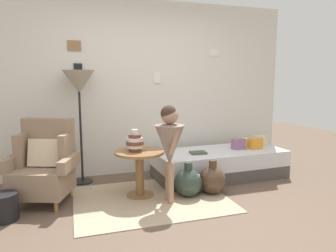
# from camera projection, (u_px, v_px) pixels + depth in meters

# --- Properties ---
(ground_plane) EXTENTS (12.00, 12.00, 0.00)m
(ground_plane) POSITION_uv_depth(u_px,v_px,m) (183.00, 225.00, 3.06)
(ground_plane) COLOR brown
(gallery_wall) EXTENTS (4.80, 0.12, 2.60)m
(gallery_wall) POSITION_uv_depth(u_px,v_px,m) (139.00, 88.00, 4.70)
(gallery_wall) COLOR silver
(gallery_wall) RESTS_ON ground
(rug) EXTENTS (1.80, 1.40, 0.01)m
(rug) POSITION_uv_depth(u_px,v_px,m) (151.00, 199.00, 3.72)
(rug) COLOR tan
(rug) RESTS_ON ground
(armchair) EXTENTS (0.88, 0.77, 0.97)m
(armchair) POSITION_uv_depth(u_px,v_px,m) (44.00, 165.00, 3.60)
(armchair) COLOR #9E7042
(armchair) RESTS_ON ground
(daybed) EXTENTS (1.93, 0.88, 0.40)m
(daybed) POSITION_uv_depth(u_px,v_px,m) (219.00, 164.00, 4.55)
(daybed) COLOR #4C4742
(daybed) RESTS_ON ground
(pillow_head) EXTENTS (0.18, 0.13, 0.15)m
(pillow_head) POSITION_uv_depth(u_px,v_px,m) (260.00, 141.00, 4.86)
(pillow_head) COLOR beige
(pillow_head) RESTS_ON daybed
(pillow_mid) EXTENTS (0.21, 0.14, 0.16)m
(pillow_mid) POSITION_uv_depth(u_px,v_px,m) (255.00, 144.00, 4.62)
(pillow_mid) COLOR orange
(pillow_mid) RESTS_ON daybed
(pillow_back) EXTENTS (0.19, 0.12, 0.15)m
(pillow_back) POSITION_uv_depth(u_px,v_px,m) (242.00, 143.00, 4.68)
(pillow_back) COLOR beige
(pillow_back) RESTS_ON daybed
(pillow_extra) EXTENTS (0.18, 0.12, 0.16)m
(pillow_extra) POSITION_uv_depth(u_px,v_px,m) (238.00, 144.00, 4.60)
(pillow_extra) COLOR gray
(pillow_extra) RESTS_ON daybed
(side_table) EXTENTS (0.61, 0.61, 0.57)m
(side_table) POSITION_uv_depth(u_px,v_px,m) (140.00, 163.00, 3.77)
(side_table) COLOR olive
(side_table) RESTS_ON ground
(vase_striped) EXTENTS (0.21, 0.21, 0.27)m
(vase_striped) POSITION_uv_depth(u_px,v_px,m) (135.00, 142.00, 3.71)
(vase_striped) COLOR brown
(vase_striped) RESTS_ON side_table
(floor_lamp) EXTENTS (0.42, 0.42, 1.55)m
(floor_lamp) POSITION_uv_depth(u_px,v_px,m) (79.00, 86.00, 4.14)
(floor_lamp) COLOR black
(floor_lamp) RESTS_ON ground
(person_child) EXTENTS (0.34, 0.34, 1.14)m
(person_child) POSITION_uv_depth(u_px,v_px,m) (170.00, 141.00, 3.52)
(person_child) COLOR #A37A60
(person_child) RESTS_ON ground
(book_on_daybed) EXTENTS (0.23, 0.18, 0.03)m
(book_on_daybed) POSITION_uv_depth(u_px,v_px,m) (198.00, 153.00, 4.32)
(book_on_daybed) COLOR #43533C
(book_on_daybed) RESTS_ON daybed
(demijohn_near) EXTENTS (0.35, 0.35, 0.43)m
(demijohn_near) POSITION_uv_depth(u_px,v_px,m) (188.00, 182.00, 3.79)
(demijohn_near) COLOR #2D3D33
(demijohn_near) RESTS_ON ground
(demijohn_far) EXTENTS (0.35, 0.35, 0.43)m
(demijohn_far) POSITION_uv_depth(u_px,v_px,m) (212.00, 180.00, 3.88)
(demijohn_far) COLOR #473323
(demijohn_far) RESTS_ON ground
(magazine_basket) EXTENTS (0.28, 0.28, 0.28)m
(magazine_basket) POSITION_uv_depth(u_px,v_px,m) (4.00, 207.00, 3.14)
(magazine_basket) COLOR black
(magazine_basket) RESTS_ON ground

